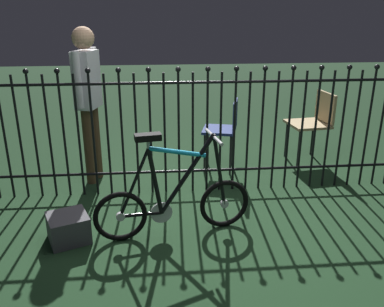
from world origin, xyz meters
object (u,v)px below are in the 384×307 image
chair_navy (225,127)px  display_crate (68,228)px  bicycle (173,200)px  person_visitor (88,93)px  chair_tan (314,119)px

chair_navy → display_crate: 2.08m
bicycle → chair_navy: bearing=64.7°
person_visitor → display_crate: person_visitor is taller
chair_navy → person_visitor: 1.53m
bicycle → person_visitor: 1.57m
bicycle → display_crate: 0.87m
chair_tan → person_visitor: 2.62m
chair_tan → display_crate: 3.08m
person_visitor → display_crate: (-0.04, -1.22, -0.84)m
chair_navy → bicycle: bearing=-115.3°
chair_navy → display_crate: bearing=-136.9°
person_visitor → chair_tan: bearing=8.6°
chair_navy → person_visitor: size_ratio=0.51×
chair_navy → display_crate: (-1.49, -1.40, -0.40)m
chair_navy → person_visitor: bearing=-173.1°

